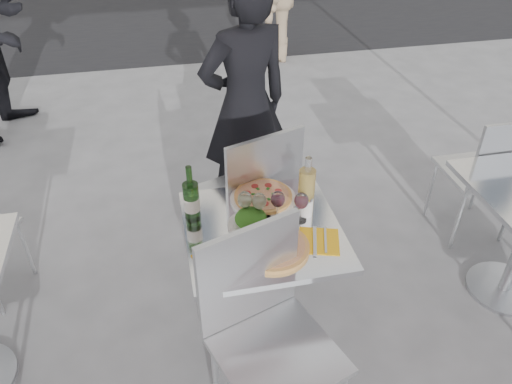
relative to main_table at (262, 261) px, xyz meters
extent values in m
plane|color=slate|center=(0.00, 0.00, -0.54)|extent=(80.00, 80.00, 0.00)
cube|color=black|center=(0.00, 6.50, -0.54)|extent=(24.00, 5.00, 0.00)
cylinder|color=#B7BABF|center=(0.00, 0.00, -0.53)|extent=(0.44, 0.44, 0.02)
cylinder|color=#B7BABF|center=(0.00, 0.00, -0.17)|extent=(0.07, 0.07, 0.72)
cube|color=silver|center=(0.00, 0.00, 0.20)|extent=(0.72, 0.72, 0.03)
cylinder|color=#B7BABF|center=(1.50, 0.00, -0.53)|extent=(0.44, 0.44, 0.02)
cylinder|color=silver|center=(0.15, 0.85, -0.29)|extent=(0.03, 0.03, 0.49)
cylinder|color=silver|center=(-0.22, 0.73, -0.29)|extent=(0.03, 0.03, 0.49)
cylinder|color=silver|center=(0.27, 0.48, -0.29)|extent=(0.03, 0.03, 0.49)
cylinder|color=silver|center=(-0.10, 0.35, -0.29)|extent=(0.03, 0.03, 0.49)
cube|color=silver|center=(0.02, 0.60, -0.04)|extent=(0.58, 0.58, 0.03)
cube|color=silver|center=(0.10, 0.39, 0.22)|extent=(0.44, 0.17, 0.49)
cylinder|color=silver|center=(-0.30, -0.40, -0.29)|extent=(0.03, 0.03, 0.50)
cylinder|color=silver|center=(0.07, -0.27, -0.29)|extent=(0.03, 0.03, 0.50)
cube|color=silver|center=(-0.05, -0.52, -0.03)|extent=(0.59, 0.59, 0.03)
cube|color=silver|center=(-0.13, -0.30, 0.23)|extent=(0.45, 0.18, 0.50)
cylinder|color=silver|center=(-1.30, 0.73, -0.33)|extent=(0.02, 0.02, 0.41)
cylinder|color=silver|center=(1.74, 0.78, -0.31)|extent=(0.02, 0.02, 0.45)
cylinder|color=silver|center=(1.38, 0.78, -0.31)|extent=(0.02, 0.02, 0.45)
cylinder|color=silver|center=(1.74, 0.41, -0.31)|extent=(0.02, 0.02, 0.45)
cylinder|color=silver|center=(1.38, 0.41, -0.31)|extent=(0.02, 0.02, 0.45)
cube|color=silver|center=(1.56, 0.59, -0.08)|extent=(0.42, 0.42, 0.03)
cube|color=silver|center=(1.56, 0.38, 0.17)|extent=(0.42, 0.03, 0.45)
imported|color=black|center=(0.13, 1.08, 0.30)|extent=(0.70, 0.56, 1.68)
cylinder|color=tan|center=(0.01, -0.15, 0.22)|extent=(0.33, 0.33, 0.02)
cylinder|color=#D6BE8A|center=(0.01, -0.15, 0.23)|extent=(0.29, 0.29, 0.00)
cylinder|color=white|center=(0.05, 0.21, 0.22)|extent=(0.33, 0.33, 0.01)
cylinder|color=tan|center=(0.05, 0.21, 0.23)|extent=(0.29, 0.29, 0.02)
cylinder|color=#D6BE8A|center=(0.05, 0.21, 0.24)|extent=(0.26, 0.26, 0.00)
cylinder|color=white|center=(-0.05, 0.03, 0.22)|extent=(0.22, 0.22, 0.01)
ellipsoid|color=#22691A|center=(-0.05, 0.03, 0.26)|extent=(0.15, 0.15, 0.08)
sphere|color=#B21914|center=(-0.01, 0.05, 0.27)|extent=(0.03, 0.03, 0.03)
cylinder|color=#244E1D|center=(-0.31, 0.14, 0.31)|extent=(0.07, 0.07, 0.20)
cone|color=#244E1D|center=(-0.31, 0.14, 0.41)|extent=(0.07, 0.07, 0.03)
cylinder|color=#244E1D|center=(-0.31, 0.14, 0.46)|extent=(0.03, 0.03, 0.10)
cylinder|color=silver|center=(-0.31, 0.14, 0.30)|extent=(0.07, 0.08, 0.07)
cylinder|color=#DABC5D|center=(0.24, 0.10, 0.32)|extent=(0.08, 0.08, 0.22)
cylinder|color=white|center=(0.24, 0.10, 0.46)|extent=(0.03, 0.03, 0.08)
cylinder|color=white|center=(0.23, 0.06, 0.26)|extent=(0.06, 0.06, 0.09)
cylinder|color=silver|center=(0.23, 0.06, 0.31)|extent=(0.06, 0.06, 0.02)
cylinder|color=white|center=(-0.07, 0.08, 0.21)|extent=(0.06, 0.06, 0.00)
cylinder|color=white|center=(-0.07, 0.08, 0.26)|extent=(0.01, 0.01, 0.09)
ellipsoid|color=white|center=(-0.07, 0.08, 0.33)|extent=(0.07, 0.07, 0.08)
ellipsoid|color=beige|center=(-0.07, 0.08, 0.32)|extent=(0.05, 0.05, 0.05)
cylinder|color=white|center=(0.00, 0.06, 0.21)|extent=(0.06, 0.06, 0.00)
cylinder|color=white|center=(0.00, 0.06, 0.26)|extent=(0.01, 0.01, 0.09)
ellipsoid|color=white|center=(0.00, 0.06, 0.33)|extent=(0.07, 0.07, 0.08)
ellipsoid|color=beige|center=(0.00, 0.06, 0.32)|extent=(0.05, 0.05, 0.05)
cylinder|color=white|center=(0.08, 0.05, 0.21)|extent=(0.06, 0.06, 0.00)
cylinder|color=white|center=(0.08, 0.05, 0.26)|extent=(0.01, 0.01, 0.09)
ellipsoid|color=white|center=(0.08, 0.05, 0.33)|extent=(0.07, 0.07, 0.08)
ellipsoid|color=#4A0A18|center=(0.08, 0.05, 0.32)|extent=(0.05, 0.05, 0.05)
cylinder|color=white|center=(0.19, 0.02, 0.21)|extent=(0.06, 0.06, 0.00)
cylinder|color=white|center=(0.19, 0.02, 0.26)|extent=(0.01, 0.01, 0.09)
ellipsoid|color=white|center=(0.19, 0.02, 0.33)|extent=(0.07, 0.07, 0.08)
ellipsoid|color=#4A0A18|center=(0.19, 0.02, 0.32)|extent=(0.05, 0.05, 0.05)
cube|color=yellow|center=(-0.24, -0.18, 0.21)|extent=(0.23, 0.23, 0.00)
cube|color=#B7BABF|center=(-0.26, -0.18, 0.22)|extent=(0.08, 0.19, 0.00)
cube|color=#B7BABF|center=(-0.21, -0.18, 0.22)|extent=(0.07, 0.17, 0.00)
cube|color=yellow|center=(0.23, -0.14, 0.21)|extent=(0.22, 0.22, 0.00)
cube|color=#B7BABF|center=(0.21, -0.14, 0.22)|extent=(0.07, 0.20, 0.00)
cube|color=#B7BABF|center=(0.26, -0.14, 0.22)|extent=(0.06, 0.18, 0.00)
camera|label=1|loc=(-0.40, -1.74, 1.71)|focal=35.00mm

